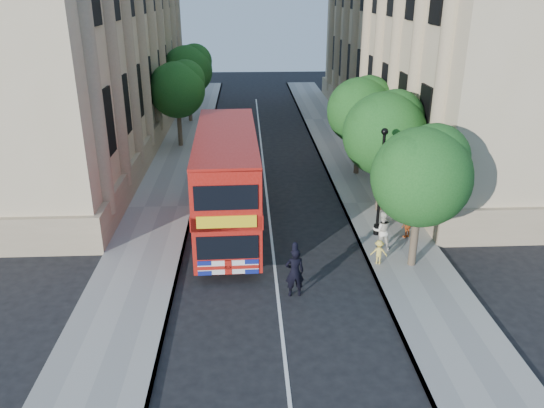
{
  "coord_description": "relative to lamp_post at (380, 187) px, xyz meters",
  "views": [
    {
      "loc": [
        -1.09,
        -16.52,
        10.97
      ],
      "look_at": [
        -0.04,
        4.71,
        2.3
      ],
      "focal_mm": 35.0,
      "sensor_mm": 36.0,
      "label": 1
    }
  ],
  "objects": [
    {
      "name": "police_constable",
      "position": [
        -4.37,
        -5.0,
        -1.5
      ],
      "size": [
        0.78,
        0.55,
        2.01
      ],
      "primitive_type": "imported",
      "rotation": [
        0.0,
        0.0,
        3.24
      ],
      "color": "black",
      "rests_on": "ground"
    },
    {
      "name": "tree_left_back",
      "position": [
        -10.96,
        24.03,
        2.2
      ],
      "size": [
        4.2,
        4.2,
        6.65
      ],
      "color": "#473828",
      "rests_on": "ground"
    },
    {
      "name": "lamp_post",
      "position": [
        0.0,
        0.0,
        0.0
      ],
      "size": [
        0.32,
        0.32,
        5.16
      ],
      "color": "black",
      "rests_on": "pavement_right"
    },
    {
      "name": "child_a",
      "position": [
        1.34,
        -0.4,
        -1.79
      ],
      "size": [
        0.76,
        0.59,
        1.2
      ],
      "primitive_type": "imported",
      "rotation": [
        0.0,
        0.0,
        3.62
      ],
      "color": "#D56325",
      "rests_on": "pavement_right"
    },
    {
      "name": "tree_right_near",
      "position": [
        0.84,
        -2.97,
        1.74
      ],
      "size": [
        4.0,
        4.0,
        6.08
      ],
      "color": "#473828",
      "rests_on": "ground"
    },
    {
      "name": "double_decker_bus",
      "position": [
        -7.03,
        1.02,
        0.14
      ],
      "size": [
        3.02,
        10.43,
        4.79
      ],
      "rotation": [
        0.0,
        0.0,
        0.02
      ],
      "color": "#A2120B",
      "rests_on": "ground"
    },
    {
      "name": "child_b",
      "position": [
        -0.6,
        -2.85,
        -1.85
      ],
      "size": [
        0.75,
        0.51,
        1.07
      ],
      "primitive_type": "imported",
      "rotation": [
        0.0,
        0.0,
        2.97
      ],
      "color": "#E8C94F",
      "rests_on": "pavement_right"
    },
    {
      "name": "ground",
      "position": [
        -5.0,
        -6.0,
        -2.51
      ],
      "size": [
        120.0,
        120.0,
        0.0
      ],
      "primitive_type": "plane",
      "color": "black",
      "rests_on": "ground"
    },
    {
      "name": "pavement_left",
      "position": [
        -10.75,
        4.0,
        -2.45
      ],
      "size": [
        3.5,
        80.0,
        0.12
      ],
      "primitive_type": "cube",
      "color": "gray",
      "rests_on": "ground"
    },
    {
      "name": "building_left",
      "position": [
        -18.8,
        18.0,
        6.49
      ],
      "size": [
        12.0,
        38.0,
        18.0
      ],
      "primitive_type": "cube",
      "color": "tan",
      "rests_on": "ground"
    },
    {
      "name": "tree_right_mid",
      "position": [
        0.84,
        3.03,
        1.93
      ],
      "size": [
        4.2,
        4.2,
        6.37
      ],
      "color": "#473828",
      "rests_on": "ground"
    },
    {
      "name": "tree_left_far",
      "position": [
        -10.96,
        16.03,
        1.93
      ],
      "size": [
        4.0,
        4.0,
        6.3
      ],
      "color": "#473828",
      "rests_on": "ground"
    },
    {
      "name": "tree_right_far",
      "position": [
        0.84,
        9.03,
        1.8
      ],
      "size": [
        4.0,
        4.0,
        6.15
      ],
      "color": "#473828",
      "rests_on": "ground"
    },
    {
      "name": "pavement_right",
      "position": [
        0.75,
        4.0,
        -2.45
      ],
      "size": [
        3.5,
        80.0,
        0.12
      ],
      "primitive_type": "cube",
      "color": "gray",
      "rests_on": "ground"
    },
    {
      "name": "woman_pedestrian",
      "position": [
        -0.16,
        -1.47,
        -1.5
      ],
      "size": [
        0.9,
        0.72,
        1.77
      ],
      "primitive_type": "imported",
      "rotation": [
        0.0,
        0.0,
        3.08
      ],
      "color": "white",
      "rests_on": "pavement_right"
    },
    {
      "name": "box_van",
      "position": [
        -6.81,
        9.61,
        -1.14
      ],
      "size": [
        2.42,
        5.06,
        2.8
      ],
      "rotation": [
        0.0,
        0.0,
        -0.09
      ],
      "color": "black",
      "rests_on": "ground"
    },
    {
      "name": "building_right",
      "position": [
        8.8,
        18.0,
        6.49
      ],
      "size": [
        12.0,
        38.0,
        18.0
      ],
      "primitive_type": "cube",
      "color": "tan",
      "rests_on": "ground"
    }
  ]
}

